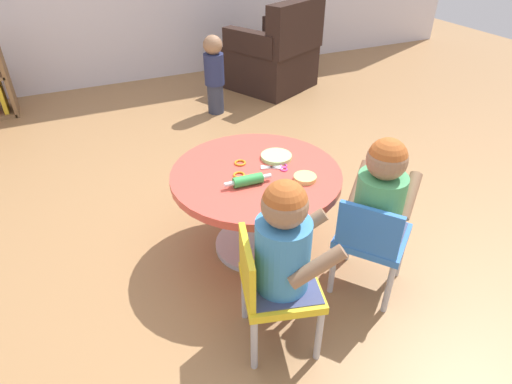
{
  "coord_description": "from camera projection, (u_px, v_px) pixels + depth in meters",
  "views": [
    {
      "loc": [
        -0.75,
        -1.64,
        1.57
      ],
      "look_at": [
        0.0,
        0.0,
        0.36
      ],
      "focal_mm": 30.39,
      "sensor_mm": 36.0,
      "label": 1
    }
  ],
  "objects": [
    {
      "name": "ground_plane",
      "position": [
        256.0,
        246.0,
        2.37
      ],
      "size": [
        10.0,
        10.0,
        0.0
      ],
      "primitive_type": "plane",
      "color": "#9E7247"
    },
    {
      "name": "craft_table",
      "position": [
        256.0,
        192.0,
        2.18
      ],
      "size": [
        0.84,
        0.84,
        0.47
      ],
      "color": "silver",
      "rests_on": "ground"
    },
    {
      "name": "child_chair_left",
      "position": [
        273.0,
        287.0,
        1.71
      ],
      "size": [
        0.37,
        0.37,
        0.54
      ],
      "color": "#B7B7BC",
      "rests_on": "ground"
    },
    {
      "name": "seated_child_left",
      "position": [
        285.0,
        241.0,
        1.59
      ],
      "size": [
        0.4,
        0.35,
        0.51
      ],
      "color": "#3F4772",
      "rests_on": "ground"
    },
    {
      "name": "child_chair_right",
      "position": [
        371.0,
        239.0,
        1.95
      ],
      "size": [
        0.42,
        0.42,
        0.54
      ],
      "color": "#B7B7BC",
      "rests_on": "ground"
    },
    {
      "name": "seated_child_right",
      "position": [
        381.0,
        193.0,
        1.85
      ],
      "size": [
        0.44,
        0.42,
        0.51
      ],
      "color": "#3F4772",
      "rests_on": "ground"
    },
    {
      "name": "armchair_dark",
      "position": [
        274.0,
        57.0,
        4.24
      ],
      "size": [
        0.94,
        0.95,
        0.85
      ],
      "color": "black",
      "rests_on": "ground"
    },
    {
      "name": "toddler_standing",
      "position": [
        214.0,
        73.0,
        3.69
      ],
      "size": [
        0.17,
        0.17,
        0.67
      ],
      "color": "#33384C",
      "rests_on": "ground"
    },
    {
      "name": "rolling_pin",
      "position": [
        248.0,
        180.0,
        2.0
      ],
      "size": [
        0.23,
        0.06,
        0.05
      ],
      "color": "green",
      "rests_on": "craft_table"
    },
    {
      "name": "craft_scissors",
      "position": [
        278.0,
        167.0,
        2.14
      ],
      "size": [
        0.14,
        0.11,
        0.01
      ],
      "color": "silver",
      "rests_on": "craft_table"
    },
    {
      "name": "playdough_blob_0",
      "position": [
        276.0,
        157.0,
        2.21
      ],
      "size": [
        0.16,
        0.16,
        0.02
      ],
      "primitive_type": "cylinder",
      "color": "#B2E58C",
      "rests_on": "craft_table"
    },
    {
      "name": "playdough_blob_1",
      "position": [
        305.0,
        178.0,
        2.04
      ],
      "size": [
        0.11,
        0.11,
        0.02
      ],
      "primitive_type": "cylinder",
      "color": "#F2CC72",
      "rests_on": "craft_table"
    },
    {
      "name": "cookie_cutter_0",
      "position": [
        239.0,
        175.0,
        2.07
      ],
      "size": [
        0.06,
        0.06,
        0.01
      ],
      "primitive_type": "torus",
      "color": "orange",
      "rests_on": "craft_table"
    },
    {
      "name": "cookie_cutter_1",
      "position": [
        240.0,
        163.0,
        2.17
      ],
      "size": [
        0.06,
        0.06,
        0.01
      ],
      "primitive_type": "torus",
      "color": "orange",
      "rests_on": "craft_table"
    }
  ]
}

